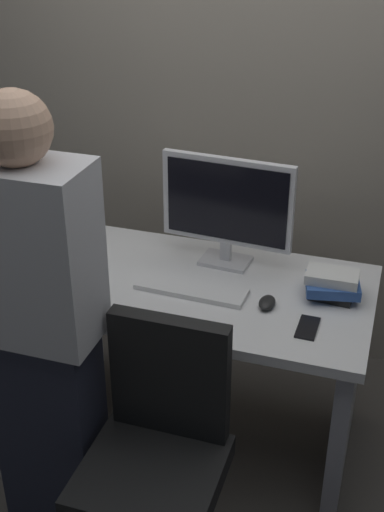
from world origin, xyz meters
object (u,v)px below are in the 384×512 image
object	(u,v)px
cup_by_monitor	(85,240)
book_stack	(332,284)
monitor	(227,206)
keyboard	(191,289)
cell_phone	(308,328)
mouse	(267,303)
person_at_desk	(40,335)
office_chair	(157,471)
desk	(196,334)
cup_near_keyboard	(74,267)

from	to	relation	value
cup_by_monitor	book_stack	bearing A→B (deg)	-3.49
monitor	keyboard	size ratio (longest dim) A/B	1.26
book_stack	cell_phone	distance (m)	0.25
mouse	cell_phone	distance (m)	0.19
person_at_desk	cell_phone	xyz separation A→B (m)	(0.80, 0.44, -0.09)
office_chair	mouse	world-z (taller)	office_chair
keyboard	cell_phone	distance (m)	0.48
desk	person_at_desk	distance (m)	0.77
office_chair	cup_near_keyboard	xyz separation A→B (m)	(-0.56, 0.57, 0.37)
monitor	keyboard	world-z (taller)	monitor
person_at_desk	monitor	xyz separation A→B (m)	(0.40, 0.81, 0.17)
cup_near_keyboard	book_stack	bearing A→B (deg)	9.29
keyboard	office_chair	bearing A→B (deg)	-79.89
desk	cup_by_monitor	xyz separation A→B (m)	(-0.54, 0.13, 0.29)
person_at_desk	cell_phone	size ratio (longest dim) A/B	11.38
office_chair	mouse	xyz separation A→B (m)	(0.22, 0.59, 0.34)
keyboard	cell_phone	world-z (taller)	keyboard
mouse	cell_phone	world-z (taller)	mouse
cell_phone	cup_near_keyboard	bearing A→B (deg)	176.33
keyboard	cup_near_keyboard	size ratio (longest dim) A/B	4.54
cup_near_keyboard	book_stack	world-z (taller)	book_stack
monitor	cup_near_keyboard	world-z (taller)	monitor
office_chair	cup_by_monitor	distance (m)	1.07
monitor	cell_phone	size ratio (longest dim) A/B	3.76
office_chair	cup_by_monitor	world-z (taller)	office_chair
mouse	cell_phone	bearing A→B (deg)	-29.99
desk	cup_near_keyboard	distance (m)	0.56
cell_phone	desk	bearing A→B (deg)	160.70
monitor	book_stack	bearing A→B (deg)	-16.84
office_chair	cell_phone	distance (m)	0.71
mouse	monitor	bearing A→B (deg)	130.35
mouse	book_stack	world-z (taller)	book_stack
cup_by_monitor	keyboard	bearing A→B (deg)	-19.30
office_chair	book_stack	bearing A→B (deg)	59.30
office_chair	person_at_desk	size ratio (longest dim) A/B	0.57
office_chair	monitor	xyz separation A→B (m)	(-0.02, 0.87, 0.58)
desk	person_at_desk	size ratio (longest dim) A/B	0.84
book_stack	cup_by_monitor	bearing A→B (deg)	176.51
cup_near_keyboard	office_chair	bearing A→B (deg)	-45.72
monitor	mouse	bearing A→B (deg)	-49.65
cup_near_keyboard	cell_phone	distance (m)	0.95
monitor	book_stack	size ratio (longest dim) A/B	2.42
cup_near_keyboard	cell_phone	xyz separation A→B (m)	(0.94, -0.08, -0.04)
monitor	mouse	size ratio (longest dim) A/B	5.41
person_at_desk	cup_by_monitor	world-z (taller)	person_at_desk
monitor	cup_by_monitor	distance (m)	0.64
office_chair	cup_near_keyboard	world-z (taller)	office_chair
keyboard	book_stack	world-z (taller)	book_stack
mouse	office_chair	bearing A→B (deg)	-110.26
desk	book_stack	size ratio (longest dim) A/B	6.12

